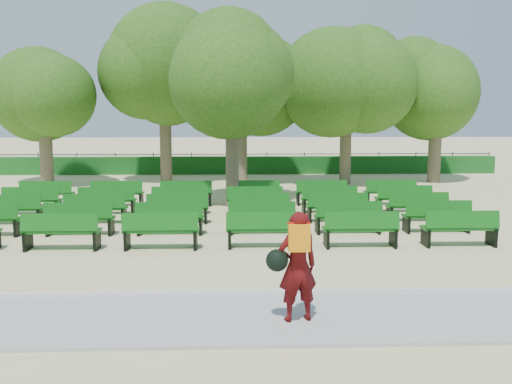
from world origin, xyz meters
TOP-DOWN VIEW (x-y plane):
  - ground at (0.00, 0.00)m, footprint 120.00×120.00m
  - paving at (0.00, -7.40)m, footprint 30.00×2.20m
  - curb at (0.00, -6.25)m, footprint 30.00×0.12m
  - hedge at (0.00, 14.00)m, footprint 26.00×0.70m
  - fence at (0.00, 14.40)m, footprint 26.00×0.10m
  - tree_line at (0.00, 10.00)m, footprint 21.80×6.80m
  - bench_array at (-1.20, 0.51)m, footprint 1.77×0.61m
  - tree_among at (-0.78, 3.45)m, footprint 4.57×4.57m
  - person at (0.22, -7.60)m, footprint 0.82×0.53m

SIDE VIEW (x-z plane):
  - ground at x=0.00m, z-range 0.00..0.00m
  - fence at x=0.00m, z-range -0.51..0.51m
  - tree_line at x=0.00m, z-range -3.52..3.52m
  - paving at x=0.00m, z-range 0.00..0.06m
  - curb at x=0.00m, z-range 0.00..0.10m
  - bench_array at x=-1.20m, z-range -0.46..0.64m
  - hedge at x=0.00m, z-range 0.00..0.90m
  - person at x=0.22m, z-range 0.09..1.75m
  - tree_among at x=-0.78m, z-range 1.00..7.15m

